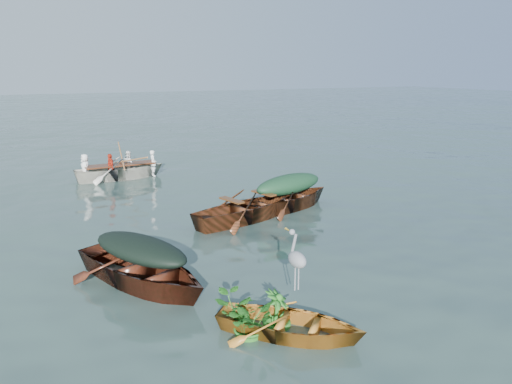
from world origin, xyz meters
TOP-DOWN VIEW (x-y plane):
  - ground at (0.00, 0.00)m, footprint 140.00×140.00m
  - yellow_dinghy at (-2.13, -3.48)m, footprint 2.66×2.66m
  - dark_covered_boat at (-3.58, -0.90)m, footprint 2.97×4.18m
  - green_tarp_boat at (1.11, 2.13)m, footprint 4.28×2.37m
  - open_wooden_boat at (-0.28, 1.73)m, footprint 4.47×2.40m
  - rowed_boat at (-2.11, 7.89)m, footprint 4.21×1.41m
  - dark_tarp_cover at (-3.58, -0.90)m, footprint 1.63×2.30m
  - green_tarp_cover at (1.11, 2.13)m, footprint 2.35×1.30m
  - thwart_benches at (-0.28, 1.73)m, footprint 2.27×1.33m
  - heron at (-1.77, -3.05)m, footprint 0.48×0.48m
  - dinghy_weeds at (-2.50, -3.07)m, footprint 1.13×1.13m
  - rowers at (-2.11, 7.89)m, footprint 2.95×1.23m
  - oars at (-2.11, 7.89)m, footprint 0.70×2.62m

SIDE VIEW (x-z plane):
  - ground at x=0.00m, z-range 0.00..0.00m
  - yellow_dinghy at x=-2.13m, z-range -0.34..0.34m
  - dark_covered_boat at x=-3.58m, z-range -0.50..0.50m
  - green_tarp_boat at x=1.11m, z-range -0.47..0.47m
  - open_wooden_boat at x=-0.28m, z-range -0.50..0.50m
  - rowed_boat at x=-2.11m, z-range -0.49..0.49m
  - thwart_benches at x=-0.28m, z-range 0.50..0.54m
  - oars at x=-2.11m, z-range 0.49..0.55m
  - dinghy_weeds at x=-2.50m, z-range 0.34..0.94m
  - dark_tarp_cover at x=-3.58m, z-range 0.50..0.90m
  - green_tarp_cover at x=1.11m, z-range 0.47..0.99m
  - heron at x=-1.77m, z-range 0.34..1.26m
  - rowers at x=-2.11m, z-range 0.49..1.25m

